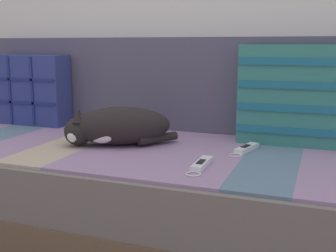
# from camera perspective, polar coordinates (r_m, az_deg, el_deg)

# --- Properties ---
(ground_plane) EXTENTS (14.00, 14.00, 0.00)m
(ground_plane) POSITION_cam_1_polar(r_m,az_deg,el_deg) (1.73, -4.35, -16.13)
(ground_plane) COLOR #564C47
(couch) EXTENTS (2.11, 0.89, 0.39)m
(couch) POSITION_cam_1_polar(r_m,az_deg,el_deg) (1.74, -2.97, -8.98)
(couch) COLOR brown
(couch) RESTS_ON ground_plane
(sofa_backrest) EXTENTS (2.07, 0.14, 0.43)m
(sofa_backrest) POSITION_cam_1_polar(r_m,az_deg,el_deg) (1.99, 1.21, 5.77)
(sofa_backrest) COLOR #514C60
(sofa_backrest) RESTS_ON couch
(throw_pillow_quilted) EXTENTS (0.40, 0.14, 0.34)m
(throw_pillow_quilted) POSITION_cam_1_polar(r_m,az_deg,el_deg) (2.23, -18.21, 4.69)
(throw_pillow_quilted) COLOR navy
(throw_pillow_quilted) RESTS_ON couch
(throw_pillow_striped) EXTENTS (0.45, 0.14, 0.40)m
(throw_pillow_striped) POSITION_cam_1_polar(r_m,az_deg,el_deg) (1.74, 17.10, 4.01)
(throw_pillow_striped) COLOR #337A70
(throw_pillow_striped) RESTS_ON couch
(sleeping_cat) EXTENTS (0.43, 0.34, 0.15)m
(sleeping_cat) POSITION_cam_1_polar(r_m,az_deg,el_deg) (1.68, -7.14, -0.11)
(sleeping_cat) COLOR black
(sleeping_cat) RESTS_ON couch
(game_remote_near) EXTENTS (0.09, 0.20, 0.02)m
(game_remote_near) POSITION_cam_1_polar(r_m,az_deg,el_deg) (1.61, 10.49, -3.04)
(game_remote_near) COLOR white
(game_remote_near) RESTS_ON couch
(game_remote_far) EXTENTS (0.05, 0.20, 0.02)m
(game_remote_far) POSITION_cam_1_polar(r_m,az_deg,el_deg) (1.39, 4.52, -5.22)
(game_remote_far) COLOR white
(game_remote_far) RESTS_ON couch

